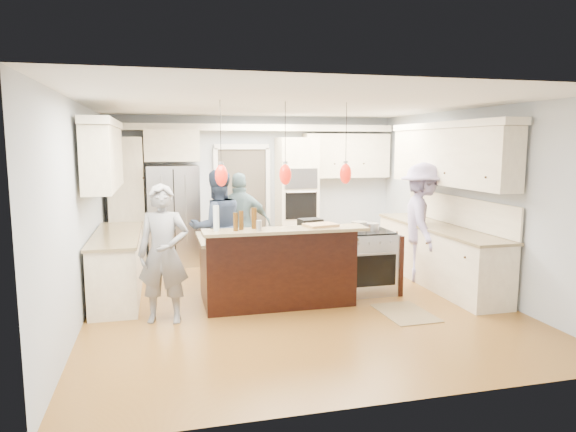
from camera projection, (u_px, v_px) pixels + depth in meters
name	position (u px, v px, depth m)	size (l,w,h in m)	color
ground_plane	(294.00, 300.00, 7.21)	(6.00, 6.00, 0.00)	olive
room_shell	(294.00, 171.00, 6.96)	(5.54, 6.04, 2.72)	#B2BCC6
refrigerator	(174.00, 215.00, 9.25)	(0.90, 0.70, 1.80)	#B7B7BC
oven_column	(297.00, 198.00, 9.79)	(0.72, 0.69, 2.30)	#FAEFCB
back_upper_cabinets	(217.00, 172.00, 9.45)	(5.30, 0.61, 2.54)	#FAEFCB
right_counter_run	(442.00, 217.00, 7.94)	(0.64, 3.10, 2.51)	#FAEFCB
left_cabinets	(113.00, 224.00, 7.24)	(0.64, 2.30, 2.51)	#FAEFCB
kitchen_island	(276.00, 266.00, 7.15)	(2.10, 1.46, 1.12)	black
island_range	(367.00, 262.00, 7.57)	(0.82, 0.71, 0.92)	#B7B7BC
pendant_lights	(285.00, 174.00, 6.41)	(1.75, 0.15, 1.03)	black
person_bar_end	(164.00, 254.00, 6.24)	(0.62, 0.41, 1.71)	slate
person_far_left	(217.00, 227.00, 7.96)	(0.87, 0.68, 1.79)	#27344D
person_far_right	(241.00, 224.00, 8.51)	(1.00, 0.42, 1.71)	slate
person_range_side	(422.00, 222.00, 8.14)	(1.22, 0.70, 1.89)	#9286B4
floor_rug	(405.00, 313.00, 6.65)	(0.60, 0.88, 0.01)	olive
water_bottle	(216.00, 218.00, 6.28)	(0.07, 0.07, 0.31)	silver
beer_bottle_a	(241.00, 220.00, 6.38)	(0.06, 0.06, 0.24)	#44290C
beer_bottle_b	(236.00, 222.00, 6.28)	(0.06, 0.06, 0.23)	#44290C
beer_bottle_c	(254.00, 218.00, 6.46)	(0.07, 0.07, 0.26)	#44290C
drink_can	(259.00, 226.00, 6.29)	(0.07, 0.07, 0.13)	#B7B7BC
cutting_board	(321.00, 225.00, 6.66)	(0.40, 0.29, 0.03)	tan
pot_large	(359.00, 226.00, 7.51)	(0.23, 0.23, 0.13)	#B7B7BC
pot_small	(371.00, 227.00, 7.53)	(0.22, 0.22, 0.11)	#B7B7BC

